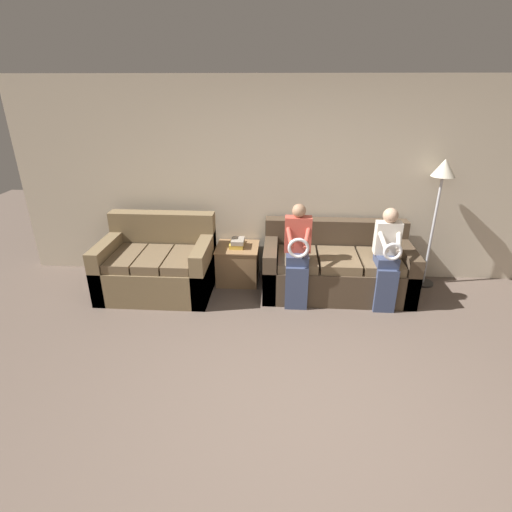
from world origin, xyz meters
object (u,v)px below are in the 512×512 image
object	(u,v)px
couch_side	(158,266)
child_left_seated	(298,253)
couch_main	(336,268)
side_shelf	(238,263)
child_right_seated	(387,255)
floor_lamp	(441,184)
book_stack	(237,243)

from	to	relation	value
couch_side	child_left_seated	world-z (taller)	child_left_seated
couch_side	child_left_seated	size ratio (longest dim) A/B	1.12
couch_main	side_shelf	size ratio (longest dim) A/B	3.30
child_left_seated	child_right_seated	world-z (taller)	child_left_seated
side_shelf	floor_lamp	distance (m)	2.68
child_left_seated	floor_lamp	size ratio (longest dim) A/B	0.74
child_left_seated	side_shelf	xyz separation A→B (m)	(-0.76, 0.54, -0.40)
child_left_seated	book_stack	bearing A→B (deg)	144.63
couch_main	book_stack	world-z (taller)	couch_main
child_right_seated	floor_lamp	distance (m)	1.15
couch_main	book_stack	size ratio (longest dim) A/B	7.39
couch_side	side_shelf	size ratio (longest dim) A/B	2.46
couch_main	child_left_seated	xyz separation A→B (m)	(-0.51, -0.37, 0.35)
child_right_seated	floor_lamp	xyz separation A→B (m)	(0.69, 0.61, 0.69)
couch_side	book_stack	size ratio (longest dim) A/B	5.52
side_shelf	book_stack	size ratio (longest dim) A/B	2.24
floor_lamp	side_shelf	bearing A→B (deg)	-178.42
couch_side	side_shelf	world-z (taller)	couch_side
book_stack	side_shelf	bearing A→B (deg)	85.07
child_left_seated	child_right_seated	size ratio (longest dim) A/B	1.02
child_right_seated	floor_lamp	world-z (taller)	floor_lamp
side_shelf	floor_lamp	xyz separation A→B (m)	(2.46, 0.07, 1.08)
child_left_seated	side_shelf	size ratio (longest dim) A/B	2.21
floor_lamp	couch_main	bearing A→B (deg)	-168.40
side_shelf	floor_lamp	bearing A→B (deg)	1.58
couch_main	child_right_seated	world-z (taller)	child_right_seated
couch_side	child_right_seated	xyz separation A→B (m)	(2.74, -0.23, 0.32)
book_stack	child_left_seated	bearing A→B (deg)	-35.37
couch_side	side_shelf	bearing A→B (deg)	17.99
couch_side	side_shelf	distance (m)	1.02
book_stack	floor_lamp	xyz separation A→B (m)	(2.46, 0.07, 0.79)
child_right_seated	side_shelf	bearing A→B (deg)	162.95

